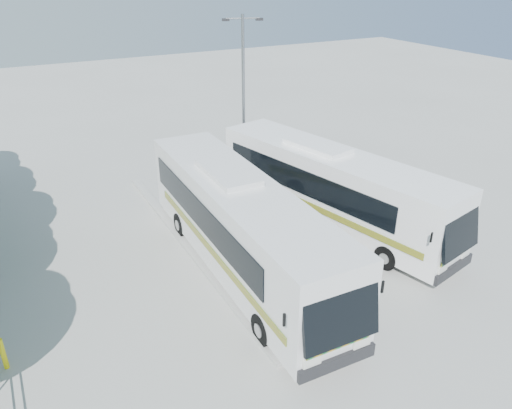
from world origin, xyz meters
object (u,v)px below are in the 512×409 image
lamppost (243,90)px  bollard (3,354)px  coach_adjacent (333,187)px  coach_main (241,225)px

lamppost → bollard: (-13.43, -10.58, -4.26)m
coach_adjacent → bollard: bearing=179.1°
coach_main → coach_adjacent: size_ratio=1.04×
coach_main → lamppost: (4.73, 9.10, 2.79)m
coach_main → lamppost: size_ratio=1.53×
coach_main → lamppost: 10.63m
lamppost → coach_adjacent: bearing=-65.2°
coach_adjacent → bollard: size_ratio=11.78×
coach_main → coach_adjacent: 5.58m
coach_main → lamppost: lamppost is taller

